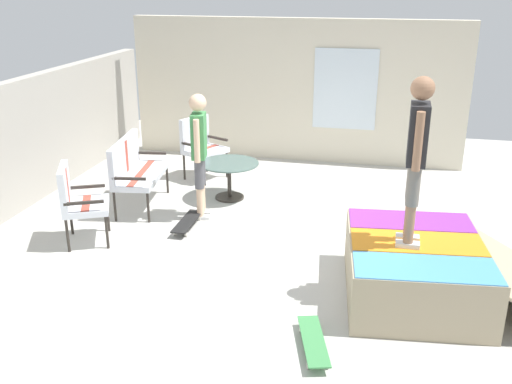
{
  "coord_description": "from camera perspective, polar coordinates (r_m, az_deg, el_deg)",
  "views": [
    {
      "loc": [
        -6.53,
        -1.17,
        3.21
      ],
      "look_at": [
        0.03,
        0.35,
        0.7
      ],
      "focal_mm": 40.77,
      "sensor_mm": 36.0,
      "label": 1
    }
  ],
  "objects": [
    {
      "name": "ground_plane",
      "position": [
        7.39,
        2.62,
        -5.75
      ],
      "size": [
        12.0,
        12.0,
        0.1
      ],
      "primitive_type": "cube",
      "color": "beige"
    },
    {
      "name": "skateboard_spare",
      "position": [
        5.49,
        5.66,
        -14.37
      ],
      "size": [
        0.82,
        0.41,
        0.1
      ],
      "color": "#3F8C4C",
      "rests_on": "ground_plane"
    },
    {
      "name": "person_watching",
      "position": [
        7.95,
        -5.6,
        4.44
      ],
      "size": [
        0.47,
        0.29,
        1.75
      ],
      "color": "silver",
      "rests_on": "ground_plane"
    },
    {
      "name": "patio_chair_by_wall",
      "position": [
        7.6,
        -17.24,
        -0.49
      ],
      "size": [
        0.8,
        0.76,
        1.02
      ],
      "color": "#2D2823",
      "rests_on": "ground_plane"
    },
    {
      "name": "patio_chair_near_house",
      "position": [
        9.75,
        -5.51,
        4.91
      ],
      "size": [
        0.8,
        0.77,
        1.02
      ],
      "color": "#2D2823",
      "rests_on": "ground_plane"
    },
    {
      "name": "patio_table",
      "position": [
        8.81,
        -2.64,
        1.87
      ],
      "size": [
        0.9,
        0.9,
        0.57
      ],
      "color": "#2D2823",
      "rests_on": "ground_plane"
    },
    {
      "name": "person_skater",
      "position": [
        5.84,
        15.48,
        4.02
      ],
      "size": [
        0.48,
        0.24,
        1.71
      ],
      "color": "silver",
      "rests_on": "skate_ramp"
    },
    {
      "name": "skateboard_by_bench",
      "position": [
        7.93,
        -6.74,
        -2.92
      ],
      "size": [
        0.8,
        0.2,
        0.1
      ],
      "color": "black",
      "rests_on": "ground_plane"
    },
    {
      "name": "skate_ramp",
      "position": [
        6.39,
        15.58,
        -7.28
      ],
      "size": [
        1.92,
        2.39,
        0.63
      ],
      "color": "tan",
      "rests_on": "ground_plane"
    },
    {
      "name": "patio_bench",
      "position": [
        8.62,
        -11.95,
        2.47
      ],
      "size": [
        1.32,
        0.73,
        1.02
      ],
      "color": "#2D2823",
      "rests_on": "ground_plane"
    },
    {
      "name": "house_facade",
      "position": [
        10.63,
        3.94,
        9.88
      ],
      "size": [
        0.23,
        6.0,
        2.53
      ],
      "color": "beige",
      "rests_on": "ground_plane"
    }
  ]
}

